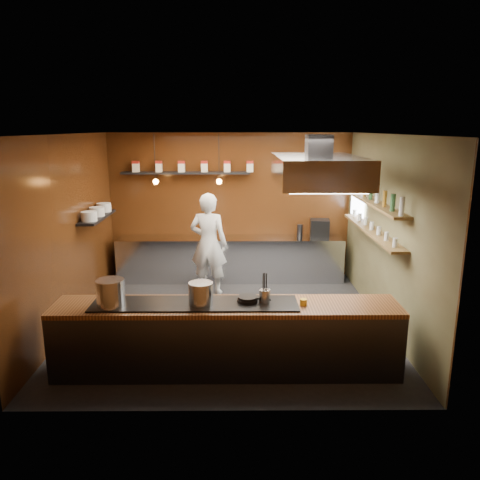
{
  "coord_description": "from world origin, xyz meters",
  "views": [
    {
      "loc": [
        0.13,
        -7.15,
        3.1
      ],
      "look_at": [
        0.19,
        0.4,
        1.27
      ],
      "focal_mm": 35.0,
      "sensor_mm": 36.0,
      "label": 1
    }
  ],
  "objects_px": {
    "extractor_hood": "(318,170)",
    "stockpot_large": "(111,293)",
    "espresso_machine": "(320,228)",
    "stockpot_small": "(201,294)",
    "chef": "(209,244)"
  },
  "relations": [
    {
      "from": "extractor_hood",
      "to": "stockpot_large",
      "type": "bearing_deg",
      "value": -154.73
    },
    {
      "from": "espresso_machine",
      "to": "extractor_hood",
      "type": "bearing_deg",
      "value": -95.61
    },
    {
      "from": "extractor_hood",
      "to": "stockpot_small",
      "type": "height_order",
      "value": "extractor_hood"
    },
    {
      "from": "extractor_hood",
      "to": "espresso_machine",
      "type": "bearing_deg",
      "value": 78.42
    },
    {
      "from": "extractor_hood",
      "to": "stockpot_small",
      "type": "xyz_separation_m",
      "value": [
        -1.62,
        -1.25,
        -1.42
      ]
    },
    {
      "from": "stockpot_small",
      "to": "extractor_hood",
      "type": "bearing_deg",
      "value": 37.77
    },
    {
      "from": "extractor_hood",
      "to": "stockpot_large",
      "type": "relative_size",
      "value": 5.74
    },
    {
      "from": "stockpot_large",
      "to": "chef",
      "type": "xyz_separation_m",
      "value": [
        1.03,
        3.06,
        -0.14
      ]
    },
    {
      "from": "extractor_hood",
      "to": "stockpot_large",
      "type": "xyz_separation_m",
      "value": [
        -2.73,
        -1.29,
        -1.4
      ]
    },
    {
      "from": "stockpot_small",
      "to": "chef",
      "type": "bearing_deg",
      "value": 91.57
    },
    {
      "from": "stockpot_small",
      "to": "espresso_machine",
      "type": "distance_m",
      "value": 4.38
    },
    {
      "from": "stockpot_large",
      "to": "espresso_machine",
      "type": "xyz_separation_m",
      "value": [
        3.25,
        3.85,
        -0.02
      ]
    },
    {
      "from": "stockpot_large",
      "to": "espresso_machine",
      "type": "distance_m",
      "value": 5.05
    },
    {
      "from": "espresso_machine",
      "to": "chef",
      "type": "height_order",
      "value": "chef"
    },
    {
      "from": "espresso_machine",
      "to": "stockpot_large",
      "type": "bearing_deg",
      "value": -124.21
    }
  ]
}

